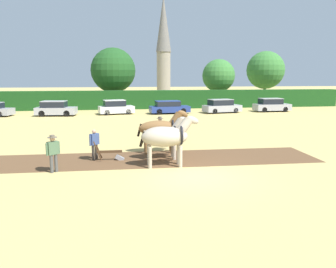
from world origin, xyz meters
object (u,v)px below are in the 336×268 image
at_px(church_spire, 164,45).
at_px(parked_car_far_right, 271,105).
at_px(farmer_onlooker_left, 53,151).
at_px(parked_car_center, 116,107).
at_px(tree_center_left, 219,76).
at_px(farmer_at_plow, 94,143).
at_px(parked_car_center_right, 169,107).
at_px(draft_horse_lead_left, 167,137).
at_px(tree_center, 265,70).
at_px(parked_car_center_left, 56,109).
at_px(draft_horse_trail_left, 161,128).
at_px(farmer_beside_team, 160,128).
at_px(draft_horse_lead_right, 163,135).
at_px(plow, 112,154).
at_px(parked_car_right, 222,106).
at_px(tree_left, 113,70).

xyz_separation_m(church_spire, parked_car_far_right, (8.56, -31.55, -9.84)).
relative_size(farmer_onlooker_left, parked_car_far_right, 0.39).
bearing_deg(parked_car_center, tree_center_left, 21.15).
height_order(tree_center_left, farmer_at_plow, tree_center_left).
xyz_separation_m(farmer_at_plow, parked_car_center_right, (7.00, 20.18, -0.19)).
distance_m(church_spire, draft_horse_lead_left, 54.97).
bearing_deg(tree_center_left, tree_center, 16.06).
distance_m(parked_car_center_left, parked_car_far_right, 24.84).
xyz_separation_m(draft_horse_lead_left, farmer_onlooker_left, (-5.05, -0.24, -0.44)).
relative_size(church_spire, draft_horse_lead_left, 7.14).
distance_m(draft_horse_trail_left, parked_car_center, 19.51).
relative_size(farmer_beside_team, parked_car_center_right, 0.38).
distance_m(draft_horse_lead_left, parked_car_far_right, 27.36).
relative_size(draft_horse_lead_right, parked_car_center, 0.64).
height_order(draft_horse_lead_left, parked_car_center_right, draft_horse_lead_left).
xyz_separation_m(draft_horse_trail_left, farmer_beside_team, (0.25, 2.19, -0.34)).
bearing_deg(parked_car_center, farmer_at_plow, -104.15).
distance_m(tree_center_left, parked_car_center_left, 23.65).
xyz_separation_m(plow, farmer_beside_team, (2.91, 3.54, 0.70)).
xyz_separation_m(tree_center_left, parked_car_center, (-14.79, -9.39, -3.51)).
bearing_deg(parked_car_right, tree_center, 37.87).
distance_m(tree_center_left, draft_horse_lead_left, 34.06).
bearing_deg(draft_horse_lead_right, parked_car_far_right, 53.89).
bearing_deg(parked_car_right, church_spire, 83.53).
height_order(draft_horse_lead_left, draft_horse_trail_left, draft_horse_lead_left).
height_order(tree_left, farmer_at_plow, tree_left).
relative_size(parked_car_center_left, parked_car_center_right, 0.94).
relative_size(farmer_at_plow, parked_car_right, 0.34).
relative_size(plow, parked_car_right, 0.33).
bearing_deg(parked_car_center, parked_car_right, -13.66).
bearing_deg(parked_car_center, farmer_beside_team, -92.25).
bearing_deg(plow, farmer_at_plow, 168.93).
bearing_deg(plow, farmer_beside_team, 52.26).
relative_size(tree_center, parked_car_center_right, 1.74).
bearing_deg(parked_car_center_left, draft_horse_lead_left, -61.97).
distance_m(parked_car_center, parked_car_far_right, 18.47).
height_order(tree_center_left, tree_center, tree_center).
bearing_deg(farmer_beside_team, parked_car_right, 48.80).
xyz_separation_m(tree_left, farmer_onlooker_left, (-2.43, -32.02, -4.03)).
bearing_deg(draft_horse_lead_left, tree_center_left, 70.24).
bearing_deg(plow, draft_horse_lead_left, -28.65).
relative_size(farmer_beside_team, farmer_onlooker_left, 1.04).
bearing_deg(parked_car_far_right, plow, -132.62).
bearing_deg(farmer_at_plow, parked_car_center_right, 114.68).
bearing_deg(church_spire, farmer_onlooker_left, -103.14).
xyz_separation_m(plow, parked_car_center, (0.19, 20.70, 0.44)).
height_order(draft_horse_lead_right, parked_car_center, draft_horse_lead_right).
distance_m(draft_horse_lead_left, parked_car_center, 22.33).
xyz_separation_m(draft_horse_lead_right, farmer_beside_team, (0.30, 3.61, -0.22)).
relative_size(draft_horse_lead_left, parked_car_center, 0.69).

